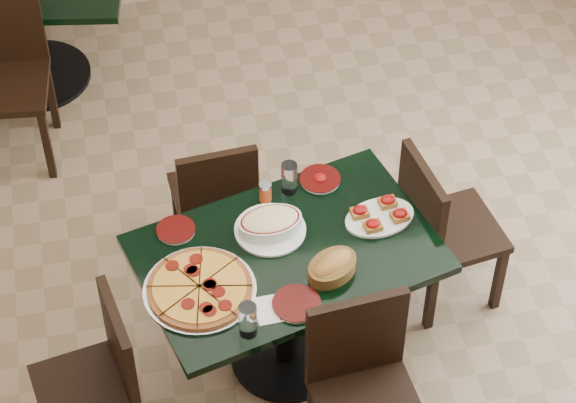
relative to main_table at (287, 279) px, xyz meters
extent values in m
plane|color=#896D4F|center=(0.15, 0.19, -0.57)|extent=(5.50, 5.50, 0.00)
cube|color=black|center=(0.00, 0.00, 0.16)|extent=(1.40, 1.09, 0.04)
cylinder|color=black|center=(0.00, 0.00, -0.21)|extent=(0.11, 0.11, 0.71)
cylinder|color=black|center=(0.00, 0.00, -0.55)|extent=(0.53, 0.53, 0.03)
cylinder|color=black|center=(-1.07, 2.30, -0.21)|extent=(0.13, 0.13, 0.71)
cylinder|color=black|center=(-1.07, 2.30, -0.55)|extent=(0.66, 0.66, 0.03)
cube|color=black|center=(-0.22, 0.75, -0.18)|extent=(0.41, 0.41, 0.04)
cube|color=black|center=(-0.21, 0.58, 0.04)|extent=(0.38, 0.07, 0.41)
cube|color=black|center=(-0.08, 0.92, -0.38)|extent=(0.04, 0.04, 0.37)
cube|color=black|center=(-0.05, 0.60, -0.38)|extent=(0.04, 0.04, 0.37)
cube|color=black|center=(-0.39, 0.89, -0.38)|extent=(0.04, 0.04, 0.37)
cube|color=black|center=(-0.37, 0.57, -0.38)|extent=(0.04, 0.04, 0.37)
cube|color=black|center=(0.20, -0.44, 0.11)|extent=(0.42, 0.08, 0.45)
cube|color=black|center=(0.38, -0.43, -0.36)|extent=(0.04, 0.04, 0.41)
cube|color=black|center=(0.85, 0.25, -0.14)|extent=(0.48, 0.48, 0.04)
cube|color=black|center=(0.66, 0.22, 0.10)|extent=(0.10, 0.42, 0.45)
cube|color=black|center=(1.05, 0.10, -0.36)|extent=(0.05, 0.05, 0.41)
cube|color=black|center=(0.70, 0.05, -0.36)|extent=(0.05, 0.05, 0.41)
cube|color=black|center=(0.99, 0.46, -0.36)|extent=(0.05, 0.05, 0.41)
cube|color=black|center=(0.64, 0.40, -0.36)|extent=(0.05, 0.05, 0.41)
cube|color=black|center=(-0.92, -0.29, -0.17)|extent=(0.46, 0.46, 0.04)
cube|color=black|center=(-0.75, -0.26, 0.06)|extent=(0.11, 0.39, 0.42)
cube|color=black|center=(-1.11, -0.16, -0.38)|extent=(0.05, 0.05, 0.38)
cube|color=black|center=(-0.79, -0.09, -0.38)|extent=(0.05, 0.05, 0.38)
cube|color=black|center=(-1.19, 1.66, -0.09)|extent=(0.51, 0.51, 0.04)
cube|color=black|center=(-1.01, 1.44, -0.34)|extent=(0.04, 0.04, 0.45)
cube|color=black|center=(-0.97, 1.84, -0.34)|extent=(0.04, 0.04, 0.45)
cylinder|color=#B4B5BB|center=(-0.39, -0.14, 0.19)|extent=(0.47, 0.47, 0.01)
cylinder|color=brown|center=(-0.39, -0.14, 0.20)|extent=(0.43, 0.43, 0.02)
cylinder|color=gold|center=(-0.39, -0.14, 0.21)|extent=(0.39, 0.39, 0.01)
cylinder|color=silver|center=(-0.05, 0.13, 0.19)|extent=(0.31, 0.31, 0.01)
ellipsoid|color=beige|center=(-0.05, 0.13, 0.25)|extent=(0.26, 0.18, 0.04)
ellipsoid|color=#B97533|center=(0.16, -0.16, 0.24)|extent=(0.22, 0.19, 0.08)
cylinder|color=silver|center=(-0.02, -0.29, 0.19)|extent=(0.19, 0.19, 0.01)
cylinder|color=#3B0504|center=(-0.02, -0.29, 0.19)|extent=(0.20, 0.20, 0.00)
cylinder|color=silver|center=(0.23, 0.38, 0.19)|extent=(0.18, 0.18, 0.01)
cylinder|color=#3B0504|center=(0.23, 0.38, 0.19)|extent=(0.18, 0.18, 0.00)
ellipsoid|color=#950A07|center=(0.23, 0.38, 0.20)|extent=(0.06, 0.06, 0.03)
cylinder|color=silver|center=(-0.45, 0.20, 0.19)|extent=(0.16, 0.16, 0.01)
cylinder|color=#3B0504|center=(-0.45, 0.20, 0.19)|extent=(0.17, 0.17, 0.00)
cube|color=white|center=(-0.12, -0.30, 0.18)|extent=(0.15, 0.15, 0.00)
cube|color=#B4B5BB|center=(-0.10, -0.30, 0.19)|extent=(0.02, 0.14, 0.00)
cylinder|color=white|center=(0.08, 0.35, 0.26)|extent=(0.07, 0.07, 0.15)
cylinder|color=white|center=(-0.23, -0.39, 0.26)|extent=(0.07, 0.07, 0.16)
cylinder|color=#BA3E13|center=(-0.03, 0.31, 0.23)|extent=(0.05, 0.05, 0.09)
cylinder|color=#B4B5BB|center=(-0.03, 0.31, 0.27)|extent=(0.06, 0.06, 0.01)
camera|label=1|loc=(-0.61, -3.08, 3.73)|focal=70.00mm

